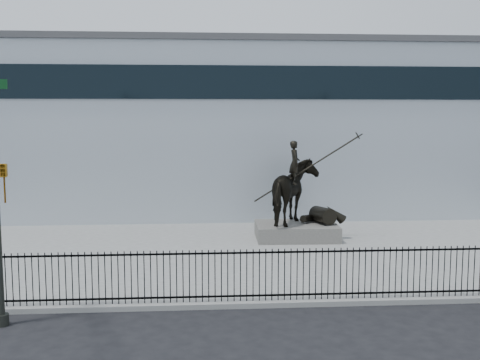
{
  "coord_description": "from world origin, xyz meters",
  "views": [
    {
      "loc": [
        -1.84,
        -14.18,
        5.37
      ],
      "look_at": [
        -0.42,
        6.0,
        3.08
      ],
      "focal_mm": 42.0,
      "sensor_mm": 36.0,
      "label": 1
    }
  ],
  "objects": [
    {
      "name": "statue_plinth",
      "position": [
        2.24,
        9.28,
        0.47
      ],
      "size": [
        3.51,
        2.46,
        0.65
      ],
      "primitive_type": "cube",
      "rotation": [
        0.0,
        0.0,
        -0.03
      ],
      "color": "#52504B",
      "rests_on": "plaza"
    },
    {
      "name": "building",
      "position": [
        0.0,
        20.0,
        4.5
      ],
      "size": [
        44.0,
        14.0,
        9.0
      ],
      "primitive_type": "cube",
      "color": "silver",
      "rests_on": "ground"
    },
    {
      "name": "plaza",
      "position": [
        0.0,
        7.0,
        0.07
      ],
      "size": [
        30.0,
        12.0,
        0.15
      ],
      "primitive_type": "cube",
      "color": "gray",
      "rests_on": "ground"
    },
    {
      "name": "ground",
      "position": [
        0.0,
        0.0,
        0.0
      ],
      "size": [
        120.0,
        120.0,
        0.0
      ],
      "primitive_type": "plane",
      "color": "black",
      "rests_on": "ground"
    },
    {
      "name": "equestrian_statue",
      "position": [
        2.31,
        9.28,
        2.15
      ],
      "size": [
        4.42,
        2.79,
        3.74
      ],
      "rotation": [
        0.0,
        0.0,
        -0.03
      ],
      "color": "black",
      "rests_on": "statue_plinth"
    },
    {
      "name": "picket_fence",
      "position": [
        0.0,
        1.25,
        0.9
      ],
      "size": [
        22.1,
        0.1,
        1.5
      ],
      "color": "black",
      "rests_on": "plaza"
    }
  ]
}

